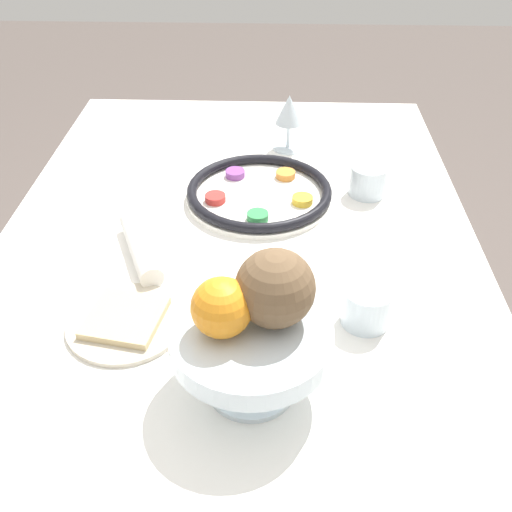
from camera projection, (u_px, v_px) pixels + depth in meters
name	position (u px, v px, depth m)	size (l,w,h in m)	color
ground_plane	(241.00, 485.00, 1.48)	(8.00, 8.00, 0.00)	#564C47
dining_table	(239.00, 389.00, 1.27)	(1.39, 0.88, 0.71)	white
seder_plate	(259.00, 193.00, 1.20)	(0.29, 0.29, 0.03)	white
wine_glass	(289.00, 113.00, 1.34)	(0.07, 0.07, 0.13)	silver
fruit_stand	(251.00, 344.00, 0.76)	(0.21, 0.21, 0.11)	silver
orange_fruit	(222.00, 307.00, 0.73)	(0.08, 0.08, 0.08)	orange
coconut	(275.00, 288.00, 0.74)	(0.10, 0.10, 0.10)	brown
bread_plate	(126.00, 321.00, 0.91)	(0.18, 0.18, 0.02)	beige
napkin_roll	(141.00, 247.00, 1.04)	(0.19, 0.11, 0.04)	white
cup_near	(367.00, 306.00, 0.90)	(0.08, 0.08, 0.06)	silver
cup_mid	(368.00, 180.00, 1.21)	(0.08, 0.08, 0.06)	silver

